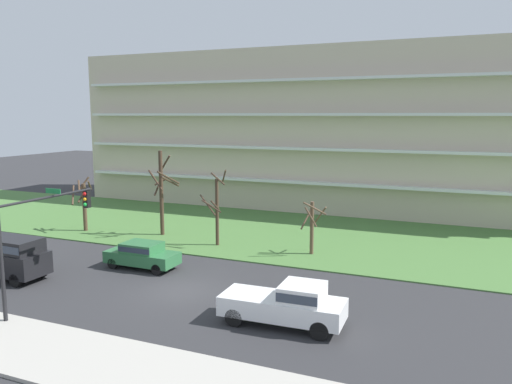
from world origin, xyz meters
The scene contains 12 objects.
ground centered at (0.00, 0.00, 0.00)m, with size 160.00×160.00×0.00m, color #2D2D30.
sidewalk_curb_near centered at (0.00, -8.00, 0.07)m, with size 80.00×4.00×0.15m, color #ADA89E.
grass_lawn_strip centered at (0.00, 14.00, 0.04)m, with size 80.00×16.00×0.08m, color #477238.
apartment_building centered at (0.00, 27.47, 7.60)m, with size 48.88×11.91×15.20m.
tree_far_left centered at (-14.08, 8.73, 2.28)m, with size 1.93×1.93×4.29m.
tree_left centered at (-7.62, 9.93, 3.50)m, with size 2.05×2.08×6.45m.
tree_center centered at (-2.42, 8.72, 2.68)m, with size 1.90×1.91×5.41m.
tree_right centered at (4.32, 9.16, 2.02)m, with size 1.76×2.01×3.68m.
pickup_white_near_left centered at (6.54, -1.99, 1.02)m, with size 5.46×2.17×1.95m.
sedan_green_center_left centered at (-4.21, 2.50, 0.87)m, with size 4.41×1.82×1.57m.
van_black_center_right centered at (-10.27, -2.00, 1.40)m, with size 5.22×2.05×2.36m.
traffic_signal_mast centered at (-4.92, -4.48, 3.90)m, with size 0.90×5.85×5.61m.
Camera 1 is at (13.33, -21.61, 9.07)m, focal length 35.27 mm.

